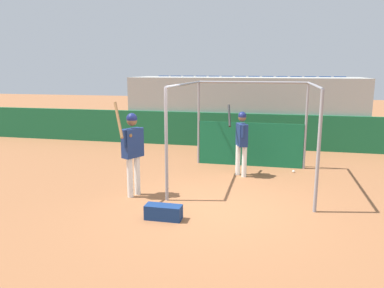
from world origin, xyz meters
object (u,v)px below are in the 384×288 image
player_waiting (132,146)px  equipment_bag (163,212)px  player_batter (241,138)px  baseball (294,171)px

player_waiting → equipment_bag: size_ratio=3.04×
player_batter → baseball: 1.83m
player_waiting → baseball: 4.68m
player_batter → baseball: size_ratio=25.20×
player_waiting → equipment_bag: player_waiting is taller
player_waiting → baseball: (3.60, 2.77, -1.12)m
player_batter → baseball: player_batter is taller
player_batter → player_waiting: bearing=114.6°
player_batter → baseball: (1.41, 0.61, -1.00)m
player_batter → equipment_bag: 3.61m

